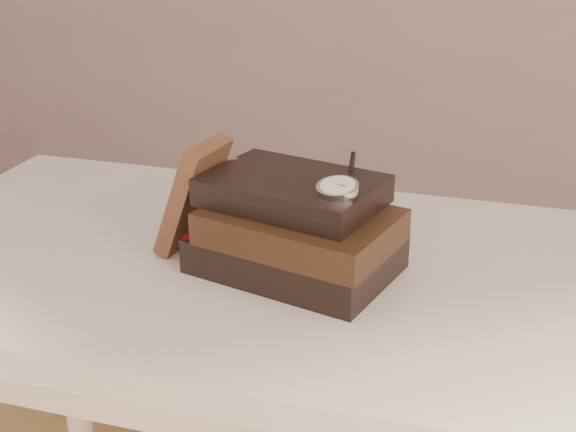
% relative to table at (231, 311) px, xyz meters
% --- Properties ---
extents(table, '(1.00, 0.60, 0.75)m').
position_rel_table_xyz_m(table, '(0.00, 0.00, 0.00)').
color(table, beige).
rests_on(table, ground).
extents(book_stack, '(0.28, 0.23, 0.12)m').
position_rel_table_xyz_m(book_stack, '(0.10, -0.02, 0.15)').
color(book_stack, black).
rests_on(book_stack, table).
extents(journal, '(0.09, 0.11, 0.16)m').
position_rel_table_xyz_m(journal, '(-0.05, 0.00, 0.17)').
color(journal, '#3C2417').
rests_on(journal, table).
extents(pocket_watch, '(0.06, 0.16, 0.02)m').
position_rel_table_xyz_m(pocket_watch, '(0.16, -0.05, 0.22)').
color(pocket_watch, silver).
rests_on(pocket_watch, book_stack).
extents(eyeglasses, '(0.13, 0.14, 0.05)m').
position_rel_table_xyz_m(eyeglasses, '(0.04, 0.08, 0.16)').
color(eyeglasses, silver).
rests_on(eyeglasses, book_stack).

